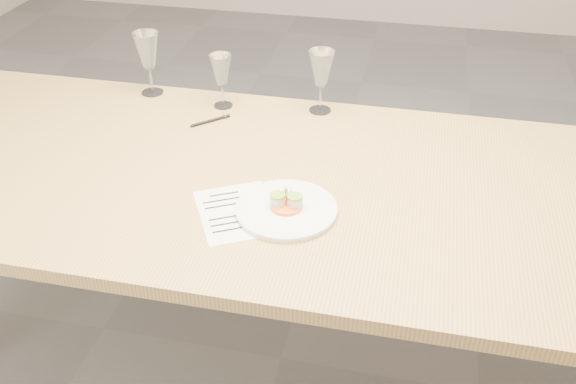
% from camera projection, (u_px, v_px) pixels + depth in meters
% --- Properties ---
extents(ground, '(7.00, 7.00, 0.00)m').
position_uv_depth(ground, '(281.00, 359.00, 2.22)').
color(ground, slate).
rests_on(ground, ground).
extents(dining_table, '(2.40, 1.00, 0.75)m').
position_uv_depth(dining_table, '(280.00, 197.00, 1.84)').
color(dining_table, tan).
rests_on(dining_table, ground).
extents(dinner_plate, '(0.26, 0.26, 0.07)m').
position_uv_depth(dinner_plate, '(286.00, 209.00, 1.66)').
color(dinner_plate, white).
rests_on(dinner_plate, dining_table).
extents(recipe_sheet, '(0.29, 0.31, 0.00)m').
position_uv_depth(recipe_sheet, '(237.00, 212.00, 1.67)').
color(recipe_sheet, white).
rests_on(recipe_sheet, dining_table).
extents(ballpoint_pen, '(0.11, 0.10, 0.01)m').
position_uv_depth(ballpoint_pen, '(211.00, 121.00, 2.07)').
color(ballpoint_pen, black).
rests_on(ballpoint_pen, dining_table).
extents(wine_glass_0, '(0.09, 0.09, 0.22)m').
position_uv_depth(wine_glass_0, '(147.00, 51.00, 2.17)').
color(wine_glass_0, white).
rests_on(wine_glass_0, dining_table).
extents(wine_glass_1, '(0.07, 0.07, 0.18)m').
position_uv_depth(wine_glass_1, '(221.00, 71.00, 2.10)').
color(wine_glass_1, white).
rests_on(wine_glass_1, dining_table).
extents(wine_glass_2, '(0.08, 0.08, 0.21)m').
position_uv_depth(wine_glass_2, '(321.00, 70.00, 2.06)').
color(wine_glass_2, white).
rests_on(wine_glass_2, dining_table).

